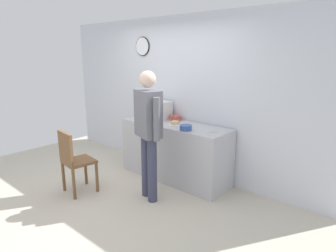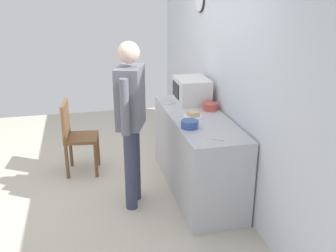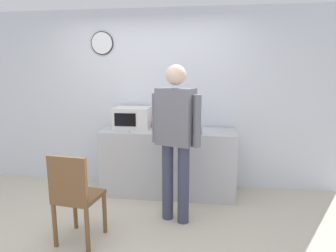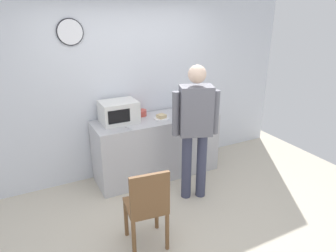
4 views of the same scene
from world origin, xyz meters
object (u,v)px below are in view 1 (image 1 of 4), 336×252
at_px(cereal_bowl, 175,118).
at_px(fork_utensil, 143,121).
at_px(wooden_chair, 74,159).
at_px(spoon_utensil, 213,132).
at_px(sandwich_plate, 175,124).
at_px(person_standing, 148,126).
at_px(salad_bowl, 186,128).
at_px(microwave, 154,110).

xyz_separation_m(cereal_bowl, fork_utensil, (-0.34, -0.42, -0.04)).
bearing_deg(wooden_chair, spoon_utensil, 41.70).
height_order(sandwich_plate, cereal_bowl, cereal_bowl).
bearing_deg(person_standing, wooden_chair, -147.32).
xyz_separation_m(fork_utensil, wooden_chair, (-0.25, -1.15, -0.39)).
bearing_deg(wooden_chair, salad_bowl, 46.43).
relative_size(cereal_bowl, person_standing, 0.10).
bearing_deg(cereal_bowl, person_standing, -70.94).
bearing_deg(sandwich_plate, microwave, 165.47).
height_order(microwave, fork_utensil, microwave).
bearing_deg(spoon_utensil, microwave, 174.00).
relative_size(person_standing, wooden_chair, 1.90).
bearing_deg(spoon_utensil, wooden_chair, -138.30).
relative_size(fork_utensil, wooden_chair, 0.18).
relative_size(salad_bowl, spoon_utensil, 1.07).
relative_size(salad_bowl, cereal_bowl, 1.04).
relative_size(microwave, wooden_chair, 0.53).
distance_m(fork_utensil, wooden_chair, 1.25).
relative_size(sandwich_plate, cereal_bowl, 1.27).
bearing_deg(spoon_utensil, person_standing, -127.38).
distance_m(microwave, person_standing, 1.11).
relative_size(sandwich_plate, person_standing, 0.12).
height_order(sandwich_plate, spoon_utensil, sandwich_plate).
bearing_deg(wooden_chair, sandwich_plate, 58.39).
height_order(microwave, salad_bowl, microwave).
xyz_separation_m(spoon_utensil, wooden_chair, (-1.49, -1.32, -0.39)).
bearing_deg(cereal_bowl, spoon_utensil, -15.67).
xyz_separation_m(microwave, fork_utensil, (0.03, -0.30, -0.15)).
bearing_deg(microwave, cereal_bowl, 17.57).
distance_m(microwave, sandwich_plate, 0.62).
height_order(salad_bowl, spoon_utensil, salad_bowl).
bearing_deg(sandwich_plate, cereal_bowl, 128.21).
relative_size(spoon_utensil, person_standing, 0.10).
distance_m(salad_bowl, cereal_bowl, 0.66).
relative_size(salad_bowl, person_standing, 0.10).
distance_m(cereal_bowl, person_standing, 1.04).
bearing_deg(wooden_chair, microwave, 81.38).
bearing_deg(salad_bowl, fork_utensil, -178.63).
xyz_separation_m(sandwich_plate, spoon_utensil, (0.68, 0.02, -0.02)).
bearing_deg(spoon_utensil, fork_utensil, -172.19).
bearing_deg(fork_utensil, salad_bowl, 1.37).
bearing_deg(microwave, fork_utensil, -84.09).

